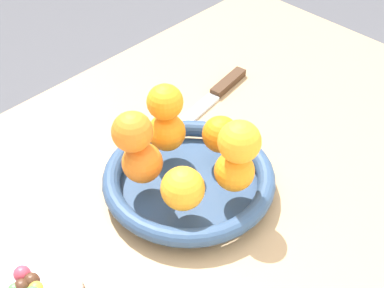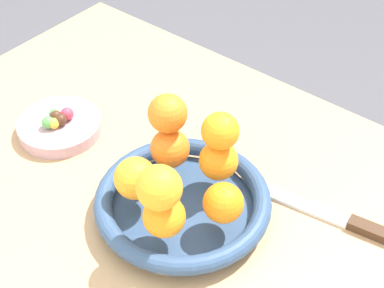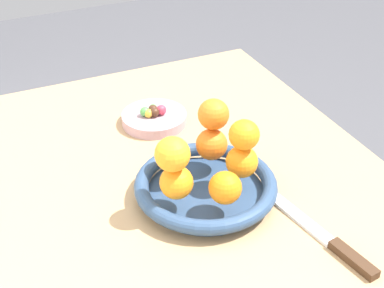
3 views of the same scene
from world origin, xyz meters
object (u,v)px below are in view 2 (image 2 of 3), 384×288
Objects in this scene: candy_dish at (60,126)px; candy_ball_1 at (54,114)px; orange_1 at (170,148)px; orange_2 at (136,178)px; orange_4 at (223,203)px; orange_0 at (220,161)px; orange_3 at (164,216)px; candy_ball_0 at (54,123)px; candy_ball_2 at (61,120)px; orange_5 at (219,131)px; orange_6 at (159,188)px; candy_ball_3 at (56,116)px; fruit_bowl at (183,203)px; knife at (337,218)px; candy_ball_5 at (67,114)px; candy_ball_4 at (48,123)px; orange_7 at (168,113)px; dining_table at (183,264)px.

candy_dish is 0.02m from candy_ball_1.
orange_1 is 0.97× the size of orange_2.
orange_1 is 1.05× the size of orange_4.
orange_1 is at bearing -16.20° from orange_4.
orange_0 is 3.28× the size of candy_ball_1.
candy_ball_0 is (0.29, -0.06, -0.04)m from orange_3.
candy_ball_1 is at bearing -12.28° from candy_ball_2.
orange_2 is 0.08m from orange_3.
orange_2 is 1.13× the size of orange_5.
candy_ball_3 is (0.30, -0.08, -0.09)m from orange_6.
orange_5 is 0.30m from candy_ball_2.
knife is (-0.18, -0.13, -0.02)m from fruit_bowl.
candy_ball_3 is (0.34, -0.01, -0.04)m from orange_4.
candy_dish is at bearing -12.53° from orange_2.
orange_3 reaches higher than candy_ball_3.
orange_2 reaches higher than candy_dish.
candy_ball_5 is (0.28, 0.04, -0.04)m from orange_0.
candy_ball_2 is 0.02m from candy_ball_4.
orange_4 is 0.15m from orange_7.
candy_ball_3 is 0.02m from candy_ball_5.
candy_ball_4 is (0.29, 0.07, -0.09)m from orange_5.
candy_ball_2 is at bearing 10.10° from orange_7.
orange_4 reaches higher than knife.
orange_3 reaches higher than fruit_bowl.
fruit_bowl and candy_ball_1 have the same top height.
candy_ball_1 is at bearing 6.17° from orange_1.
knife is at bearing -158.94° from orange_1.
orange_1 is at bearing -171.98° from candy_ball_2.
candy_ball_1 is (0.28, -0.01, 0.01)m from fruit_bowl.
orange_3 is at bearing 165.73° from candy_dish.
orange_7 reaches higher than candy_ball_0.
candy_ball_0 is at bearing 13.48° from orange_5.
candy_ball_1 is at bearing -42.56° from candy_ball_0.
candy_ball_4 is 0.03m from candy_ball_5.
candy_ball_0 is 0.90× the size of candy_ball_2.
candy_ball_4 is at bearing 14.09° from orange_5.
candy_dish is at bearing 9.88° from orange_0.
orange_5 is at bearing -165.91° from candy_ball_4.
candy_ball_3 is (0.22, 0.03, -0.04)m from orange_1.
orange_2 is at bearing 170.90° from candy_ball_0.
candy_ball_5 is at bearing 7.78° from orange_5.
candy_ball_4 is (0.01, 0.02, 0.00)m from candy_ball_2.
knife is (-0.45, -0.14, -0.03)m from candy_ball_4.
orange_0 is 0.12m from orange_2.
orange_6 reaches higher than orange_0.
dining_table is 20.80× the size of orange_5.
orange_1 is 1.03× the size of orange_7.
orange_4 is at bearing 163.80° from orange_1.
candy_ball_4 is (0.30, -0.06, -0.09)m from orange_6.
candy_dish is at bearing 62.77° from candy_ball_5.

